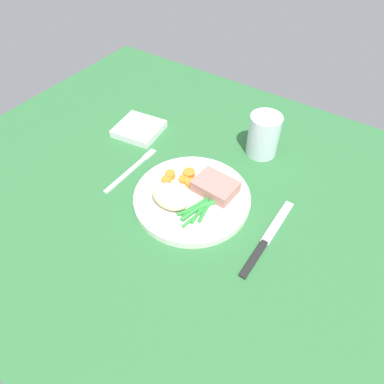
% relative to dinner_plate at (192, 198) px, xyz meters
% --- Properties ---
extents(dining_table, '(1.20, 0.90, 0.02)m').
position_rel_dinner_plate_xyz_m(dining_table, '(0.01, 0.02, -0.02)').
color(dining_table, '#2D6B38').
rests_on(dining_table, ground).
extents(dinner_plate, '(0.24, 0.24, 0.02)m').
position_rel_dinner_plate_xyz_m(dinner_plate, '(0.00, 0.00, 0.00)').
color(dinner_plate, white).
rests_on(dinner_plate, dining_table).
extents(meat_portion, '(0.09, 0.07, 0.03)m').
position_rel_dinner_plate_xyz_m(meat_portion, '(0.03, 0.04, 0.02)').
color(meat_portion, '#B2756B').
rests_on(meat_portion, dinner_plate).
extents(mashed_potatoes, '(0.08, 0.05, 0.04)m').
position_rel_dinner_plate_xyz_m(mashed_potatoes, '(-0.02, -0.04, 0.03)').
color(mashed_potatoes, beige).
rests_on(mashed_potatoes, dinner_plate).
extents(carrot_slices, '(0.07, 0.07, 0.01)m').
position_rel_dinner_plate_xyz_m(carrot_slices, '(-0.05, 0.02, 0.01)').
color(carrot_slices, orange).
rests_on(carrot_slices, dinner_plate).
extents(green_beans, '(0.06, 0.11, 0.01)m').
position_rel_dinner_plate_xyz_m(green_beans, '(0.03, -0.02, 0.01)').
color(green_beans, '#2D8C38').
rests_on(green_beans, dinner_plate).
extents(fork, '(0.01, 0.17, 0.00)m').
position_rel_dinner_plate_xyz_m(fork, '(-0.16, -0.00, -0.01)').
color(fork, silver).
rests_on(fork, dining_table).
extents(knife, '(0.02, 0.21, 0.01)m').
position_rel_dinner_plate_xyz_m(knife, '(0.17, -0.00, -0.01)').
color(knife, black).
rests_on(knife, dining_table).
extents(water_glass, '(0.07, 0.07, 0.10)m').
position_rel_dinner_plate_xyz_m(water_glass, '(0.05, 0.22, 0.03)').
color(water_glass, silver).
rests_on(water_glass, dining_table).
extents(napkin, '(0.12, 0.11, 0.02)m').
position_rel_dinner_plate_xyz_m(napkin, '(-0.24, 0.12, 0.00)').
color(napkin, white).
rests_on(napkin, dining_table).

